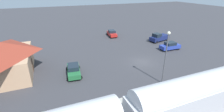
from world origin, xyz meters
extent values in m
plane|color=#38383D|center=(0.00, 0.00, 0.00)|extent=(200.00, 200.00, 0.00)
cube|color=slate|center=(-14.00, 0.00, 0.09)|extent=(4.80, 70.00, 0.18)
cube|color=#59544C|center=(-13.28, 0.00, 0.24)|extent=(0.10, 70.00, 0.12)
cube|color=#A8A399|center=(-10.00, 0.00, 0.15)|extent=(3.20, 46.00, 0.30)
cube|color=silver|center=(-14.00, 1.72, 2.15)|extent=(2.90, 16.92, 3.70)
cube|color=#19389E|center=(-12.54, 1.72, 1.85)|extent=(0.04, 15.57, 0.36)
cylinder|color=silver|center=(-14.00, 1.72, 3.90)|extent=(2.75, 16.25, 2.76)
cube|color=tan|center=(4.00, 22.00, 1.80)|extent=(10.27, 7.08, 3.60)
pyramid|color=maroon|center=(4.00, 22.00, 4.51)|extent=(11.07, 7.88, 1.81)
cube|color=#4C3323|center=(4.00, 18.43, 1.05)|extent=(1.10, 0.08, 2.10)
cylinder|color=#333338|center=(-10.78, -4.15, 0.72)|extent=(0.22, 0.22, 0.85)
cylinder|color=yellow|center=(-10.78, -4.15, 1.46)|extent=(0.36, 0.36, 0.62)
sphere|color=tan|center=(-10.78, -4.15, 1.89)|extent=(0.24, 0.24, 0.24)
cube|color=navy|center=(9.06, -10.69, 0.84)|extent=(3.09, 5.70, 0.92)
cube|color=#19232D|center=(8.84, -9.68, 1.72)|extent=(2.06, 2.06, 0.84)
cylinder|color=black|center=(7.76, -8.77, 0.38)|extent=(0.22, 0.76, 0.76)
cylinder|color=black|center=(9.44, -8.40, 0.38)|extent=(0.22, 0.76, 0.76)
cylinder|color=black|center=(8.69, -12.97, 0.38)|extent=(0.22, 0.76, 0.76)
cylinder|color=black|center=(10.37, -12.60, 0.38)|extent=(0.22, 0.76, 0.76)
cube|color=navy|center=(9.27, -11.61, 1.40)|extent=(2.46, 3.30, 0.20)
cube|color=#283D9E|center=(3.15, -9.03, 0.72)|extent=(1.94, 4.54, 0.76)
cube|color=#19232D|center=(3.15, -9.03, 1.42)|extent=(1.67, 2.20, 0.64)
cylinder|color=black|center=(2.39, -7.31, 0.34)|extent=(0.22, 0.68, 0.68)
cylinder|color=black|center=(3.99, -7.35, 0.34)|extent=(0.22, 0.68, 0.68)
cylinder|color=black|center=(2.31, -10.71, 0.34)|extent=(0.22, 0.68, 0.68)
cylinder|color=black|center=(3.91, -10.75, 0.34)|extent=(0.22, 0.68, 0.68)
cube|color=red|center=(17.64, -1.20, 0.72)|extent=(4.68, 2.33, 0.76)
cube|color=#19232D|center=(17.64, -1.20, 1.42)|extent=(2.33, 1.85, 0.64)
cylinder|color=black|center=(15.86, -1.81, 0.34)|extent=(0.22, 0.68, 0.68)
cylinder|color=black|center=(16.04, -0.22, 0.34)|extent=(0.22, 0.68, 0.68)
cylinder|color=black|center=(19.24, -2.18, 0.34)|extent=(0.22, 0.68, 0.68)
cylinder|color=black|center=(19.41, -0.59, 0.34)|extent=(0.22, 0.68, 0.68)
cube|color=#236638|center=(0.00, 12.50, 0.72)|extent=(4.68, 2.33, 0.76)
cube|color=#19232D|center=(0.00, 12.50, 1.42)|extent=(2.33, 1.85, 0.64)
cylinder|color=black|center=(1.78, 13.11, 0.34)|extent=(0.22, 0.68, 0.68)
cylinder|color=black|center=(1.60, 11.52, 0.34)|extent=(0.22, 0.68, 0.68)
cylinder|color=black|center=(-1.60, 13.49, 0.34)|extent=(0.22, 0.68, 0.68)
cylinder|color=black|center=(-1.78, 11.90, 0.34)|extent=(0.22, 0.68, 0.68)
cylinder|color=#515156|center=(-7.20, 1.18, 3.62)|extent=(0.16, 0.16, 7.23)
sphere|color=#EAE5C6|center=(-7.20, 1.18, 7.41)|extent=(0.44, 0.44, 0.44)
camera|label=1|loc=(-23.04, 15.51, 12.87)|focal=26.11mm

